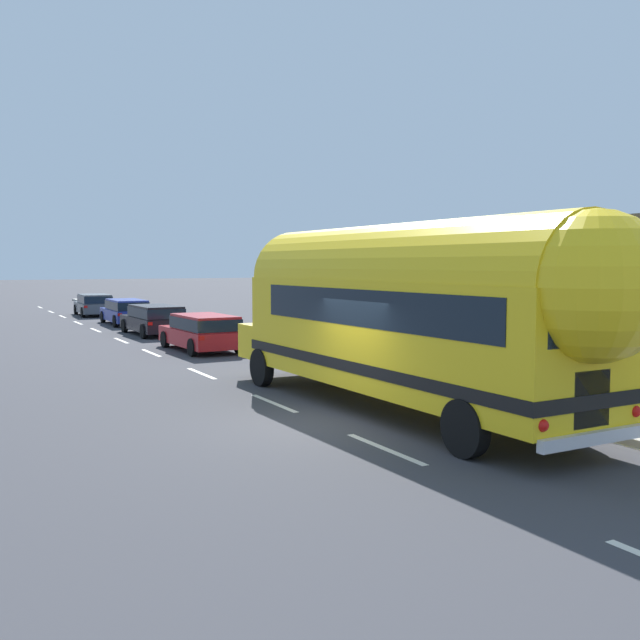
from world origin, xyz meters
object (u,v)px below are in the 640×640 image
object	(u,v)px
car_second	(154,318)
car_fourth	(94,303)
painted_bus	(411,309)
car_lead	(203,330)
car_third	(126,310)

from	to	relation	value
car_second	car_fourth	distance (m)	14.00
car_second	car_fourth	bearing A→B (deg)	90.22
painted_bus	car_fourth	size ratio (longest dim) A/B	2.75
car_fourth	car_lead	bearing A→B (deg)	-90.03
painted_bus	car_fourth	bearing A→B (deg)	90.15
car_lead	car_fourth	bearing A→B (deg)	89.97
painted_bus	car_fourth	world-z (taller)	painted_bus
car_third	car_fourth	world-z (taller)	same
car_third	painted_bus	bearing A→B (deg)	-90.23
painted_bus	car_lead	size ratio (longest dim) A/B	2.74
car_lead	car_third	size ratio (longest dim) A/B	0.96
car_lead	car_fourth	distance (m)	20.95
car_fourth	painted_bus	bearing A→B (deg)	-89.85
car_second	car_fourth	size ratio (longest dim) A/B	1.03
car_second	car_third	distance (m)	6.27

